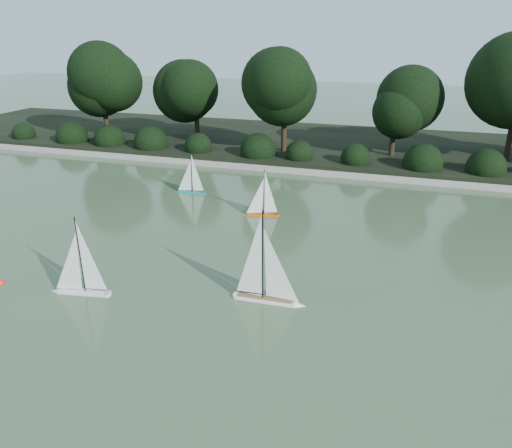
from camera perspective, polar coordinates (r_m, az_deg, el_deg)
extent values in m
plane|color=#2F4228|center=(9.00, 4.06, -10.32)|extent=(80.00, 80.00, 0.00)
cube|color=gray|center=(17.18, 11.29, 5.47)|extent=(40.00, 0.35, 0.18)
cube|color=black|center=(21.03, 12.65, 8.48)|extent=(40.00, 8.00, 0.30)
cylinder|color=black|center=(22.92, -16.71, 10.71)|extent=(0.20, 0.20, 1.51)
sphere|color=black|center=(22.67, -17.22, 15.23)|extent=(2.38, 2.38, 2.38)
cylinder|color=black|center=(21.51, -6.73, 10.59)|extent=(0.20, 0.20, 1.37)
sphere|color=black|center=(21.26, -6.94, 15.07)|extent=(2.24, 2.24, 2.24)
cylinder|color=black|center=(19.34, 3.19, 9.90)|extent=(0.20, 0.20, 1.66)
sphere|color=black|center=(19.04, 3.33, 15.88)|extent=(2.66, 2.66, 2.66)
cylinder|color=black|center=(19.31, 15.26, 8.55)|extent=(0.20, 0.20, 1.26)
sphere|color=black|center=(19.03, 15.74, 13.17)|extent=(2.10, 2.10, 2.10)
cylinder|color=black|center=(20.20, 26.91, 8.22)|extent=(0.20, 0.20, 1.73)
sphere|color=black|center=(23.79, -24.47, 9.31)|extent=(1.10, 1.10, 1.10)
sphere|color=black|center=(22.52, -20.60, 9.27)|extent=(1.10, 1.10, 1.10)
sphere|color=black|center=(21.36, -16.28, 9.17)|extent=(1.10, 1.10, 1.10)
sphere|color=black|center=(20.34, -11.50, 9.00)|extent=(1.10, 1.10, 1.10)
sphere|color=black|center=(19.46, -6.27, 8.74)|extent=(1.10, 1.10, 1.10)
sphere|color=black|center=(18.76, -0.60, 8.38)|extent=(1.10, 1.10, 1.10)
sphere|color=black|center=(18.25, 5.44, 7.91)|extent=(1.10, 1.10, 1.10)
sphere|color=black|center=(17.95, 11.73, 7.32)|extent=(1.10, 1.10, 1.10)
sphere|color=black|center=(17.88, 18.13, 6.63)|extent=(1.10, 1.10, 1.10)
sphere|color=black|center=(18.02, 24.49, 5.87)|extent=(1.10, 1.10, 1.10)
cube|color=silver|center=(10.16, -19.14, -7.26)|extent=(1.01, 0.36, 0.10)
cone|color=silver|center=(10.43, -21.97, -6.91)|extent=(0.23, 0.23, 0.20)
cylinder|color=silver|center=(9.96, -16.58, -7.56)|extent=(0.14, 0.14, 0.10)
cylinder|color=black|center=(9.79, -19.46, -3.10)|extent=(0.02, 0.02, 1.53)
cylinder|color=black|center=(10.00, -17.84, -6.87)|extent=(0.45, 0.09, 0.02)
cube|color=white|center=(9.37, 1.12, -8.46)|extent=(1.14, 0.25, 0.11)
cone|color=white|center=(9.25, 5.11, -9.00)|extent=(0.23, 0.23, 0.23)
cylinder|color=white|center=(9.51, -2.22, -7.98)|extent=(0.14, 0.14, 0.11)
cube|color=olive|center=(9.34, 1.12, -8.13)|extent=(1.05, 0.20, 0.01)
cylinder|color=black|center=(8.95, 0.81, -3.22)|extent=(0.02, 0.02, 1.76)
cylinder|color=black|center=(9.38, -0.70, -7.54)|extent=(0.52, 0.03, 0.02)
cube|color=#E25801|center=(13.47, 0.76, 1.15)|extent=(0.82, 0.36, 0.08)
cone|color=#E25801|center=(13.49, -1.21, 1.18)|extent=(0.20, 0.20, 0.16)
cylinder|color=#E25801|center=(13.46, 2.47, 1.12)|extent=(0.12, 0.12, 0.08)
cylinder|color=black|center=(13.25, 0.95, 3.83)|extent=(0.02, 0.02, 1.24)
cylinder|color=black|center=(13.43, 1.69, 1.48)|extent=(0.36, 0.11, 0.01)
cube|color=teal|center=(15.45, -7.37, 3.69)|extent=(0.81, 0.24, 0.08)
cone|color=teal|center=(15.60, -8.98, 3.79)|extent=(0.17, 0.17, 0.16)
cylinder|color=teal|center=(15.33, -5.97, 3.61)|extent=(0.10, 0.10, 0.08)
cylinder|color=black|center=(15.25, -7.35, 6.03)|extent=(0.02, 0.02, 1.23)
cylinder|color=black|center=(15.36, -6.63, 3.96)|extent=(0.36, 0.05, 0.01)
sphere|color=#FF260D|center=(11.21, -27.16, -6.05)|extent=(0.16, 0.16, 0.16)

